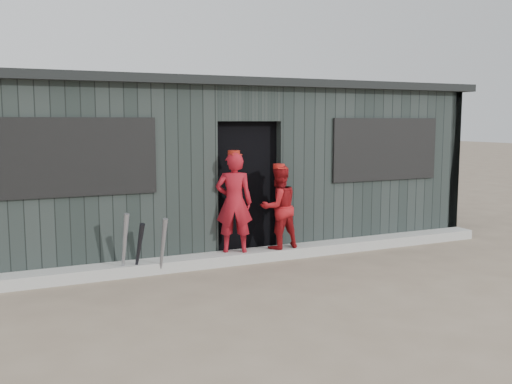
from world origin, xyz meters
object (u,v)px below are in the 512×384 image
bat_left (124,245)px  player_grey_back (256,212)px  player_red_left (234,202)px  player_red_right (279,207)px  bat_mid (163,247)px  dugout (214,164)px  bat_right (139,250)px

bat_left → player_grey_back: bearing=18.4°
bat_left → player_red_left: player_red_left is taller
player_red_right → player_grey_back: 0.61m
bat_mid → player_grey_back: (1.71, 0.80, 0.22)m
player_grey_back → dugout: bearing=-76.5°
bat_mid → player_red_right: size_ratio=0.64×
player_red_left → player_grey_back: size_ratio=1.18×
bat_right → player_red_right: (2.10, 0.17, 0.39)m
player_red_left → bat_right: bearing=31.5°
player_grey_back → dugout: dugout is taller
player_red_left → player_grey_back: (0.59, 0.53, -0.26)m
player_red_left → dugout: dugout is taller
bat_mid → player_red_left: size_ratio=0.55×
player_red_left → player_grey_back: player_red_left is taller
player_grey_back → player_red_left: bearing=41.9°
bat_left → bat_right: (0.18, -0.02, -0.07)m
bat_mid → player_red_right: (1.80, 0.22, 0.37)m
bat_right → dugout: 2.71m
player_red_left → player_red_right: bearing=-161.3°
bat_right → player_red_left: (1.42, 0.22, 0.50)m
player_grey_back → bat_mid: bearing=25.0°
bat_mid → player_red_right: 1.85m
bat_left → dugout: (1.91, 1.84, 0.86)m
dugout → player_red_left: bearing=-100.8°
dugout → bat_right: bearing=-132.9°
bat_left → dugout: size_ratio=0.10×
bat_left → bat_mid: bat_left is taller
bat_left → player_red_right: (2.28, 0.15, 0.33)m
player_red_left → dugout: size_ratio=0.17×
bat_mid → player_grey_back: bearing=25.2°
bat_mid → bat_right: bat_mid is taller
bat_mid → player_grey_back: 1.90m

